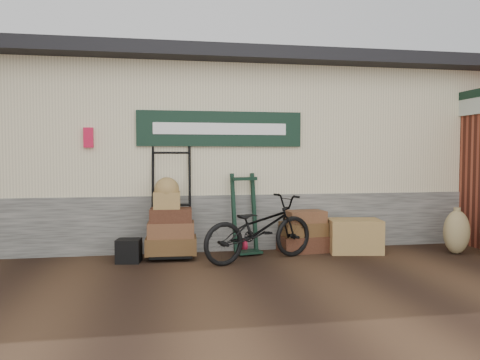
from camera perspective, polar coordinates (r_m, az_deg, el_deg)
The scene contains 9 objects.
ground at distance 6.66m, azimuth 1.37°, elevation -10.29°, with size 80.00×80.00×0.00m, color black.
station_building at distance 9.18m, azimuth -2.01°, elevation 3.52°, with size 14.40×4.10×3.20m.
porter_trolley at distance 7.16m, azimuth -8.38°, elevation -2.10°, with size 0.90×0.67×1.80m, color black, non-canonical shape.
green_barrow at distance 7.32m, azimuth 0.63°, elevation -4.12°, with size 0.45×0.38×1.25m, color black, non-canonical shape.
suitcase_stack at distance 7.55m, azimuth 7.72°, elevation -6.16°, with size 0.75×0.47×0.66m, color #3C1E13, non-canonical shape.
wicker_hamper at distance 7.65m, azimuth 13.78°, elevation -6.64°, with size 0.80×0.52×0.52m, color olive.
black_trunk at distance 6.95m, azimuth -13.41°, elevation -8.39°, with size 0.34×0.29×0.34m, color black.
bicycle at distance 6.81m, azimuth 2.37°, elevation -5.47°, with size 1.82×0.63×1.06m, color black.
burlap_sack_left at distance 8.05m, azimuth 24.90°, elevation -5.78°, with size 0.43×0.36×0.68m, color olive.
Camera 1 is at (-1.27, -6.36, 1.53)m, focal length 35.00 mm.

